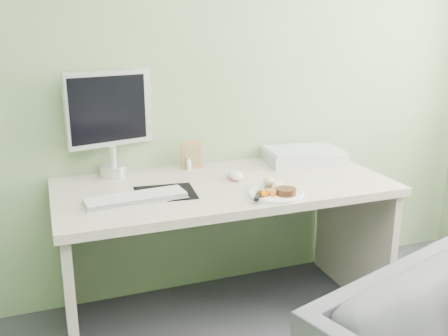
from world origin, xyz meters
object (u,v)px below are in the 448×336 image
object	(u,v)px
desk	(224,218)
monitor	(110,118)
plate	(276,194)
scanner	(303,156)

from	to	relation	value
desk	monitor	world-z (taller)	monitor
plate	monitor	distance (m)	0.90
scanner	monitor	size ratio (longest dim) A/B	0.79
monitor	desk	bearing A→B (deg)	-47.52
desk	scanner	xyz separation A→B (m)	(0.54, 0.21, 0.22)
scanner	monitor	world-z (taller)	monitor
monitor	plate	bearing A→B (deg)	-55.98
desk	scanner	bearing A→B (deg)	20.80
desk	monitor	size ratio (longest dim) A/B	3.05
scanner	monitor	distance (m)	1.07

